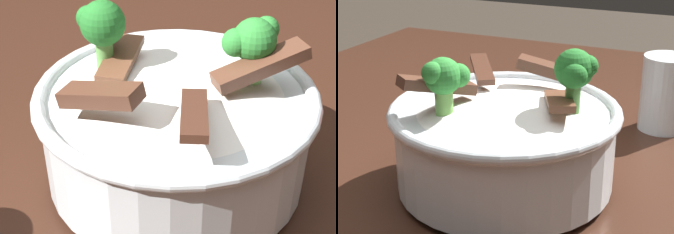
% 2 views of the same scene
% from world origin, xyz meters
% --- Properties ---
extents(dining_table, '(1.29, 1.04, 0.76)m').
position_xyz_m(dining_table, '(0.00, 0.00, 0.67)').
color(dining_table, '#381E14').
rests_on(dining_table, ground).
extents(rice_bowl, '(0.23, 0.23, 0.16)m').
position_xyz_m(rice_bowl, '(-0.03, 0.01, 0.82)').
color(rice_bowl, silver).
rests_on(rice_bowl, dining_table).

